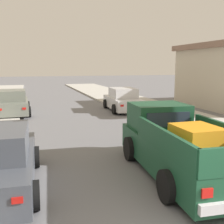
{
  "coord_description": "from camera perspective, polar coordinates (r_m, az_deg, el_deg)",
  "views": [
    {
      "loc": [
        -2.67,
        -2.74,
        3.02
      ],
      "look_at": [
        0.51,
        7.72,
        1.2
      ],
      "focal_mm": 44.83,
      "sensor_mm": 36.0,
      "label": 1
    }
  ],
  "objects": [
    {
      "name": "curb_right",
      "position": [
        16.68,
        9.01,
        -0.93
      ],
      "size": [
        0.16,
        60.0,
        0.1
      ],
      "primitive_type": "cube",
      "color": "silver",
      "rests_on": "ground"
    },
    {
      "name": "sidewalk_right",
      "position": [
        17.11,
        11.85,
        -0.72
      ],
      "size": [
        4.68,
        60.0,
        0.12
      ],
      "primitive_type": "cube",
      "color": "beige",
      "rests_on": "ground"
    },
    {
      "name": "car_right_mid",
      "position": [
        18.46,
        -19.53,
        1.72
      ],
      "size": [
        2.08,
        4.28,
        1.54
      ],
      "color": "slate",
      "rests_on": "ground"
    },
    {
      "name": "car_right_near",
      "position": [
        18.93,
        2.19,
        2.43
      ],
      "size": [
        2.2,
        4.33,
        1.54
      ],
      "color": "silver",
      "rests_on": "ground"
    },
    {
      "name": "pickup_truck",
      "position": [
        8.13,
        13.16,
        -6.67
      ],
      "size": [
        2.47,
        5.33,
        1.8
      ],
      "color": "#19472D",
      "rests_on": "ground"
    }
  ]
}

